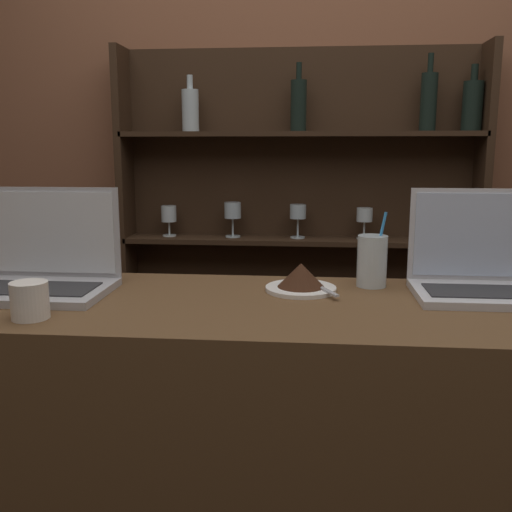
{
  "coord_description": "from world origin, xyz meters",
  "views": [
    {
      "loc": [
        0.0,
        -0.97,
        1.34
      ],
      "look_at": [
        -0.11,
        0.29,
        1.09
      ],
      "focal_mm": 40.0,
      "sensor_mm": 36.0,
      "label": 1
    }
  ],
  "objects_px": {
    "laptop_near": "(41,269)",
    "cake_plate": "(300,279)",
    "water_glass": "(370,261)",
    "coffee_cup": "(28,300)",
    "laptop_far": "(481,271)"
  },
  "relations": [
    {
      "from": "laptop_far",
      "to": "coffee_cup",
      "type": "relative_size",
      "value": 4.27
    },
    {
      "from": "laptop_near",
      "to": "cake_plate",
      "type": "xyz_separation_m",
      "value": [
        0.62,
        0.06,
        -0.02
      ]
    },
    {
      "from": "laptop_near",
      "to": "coffee_cup",
      "type": "xyz_separation_m",
      "value": [
        0.08,
        -0.22,
        -0.02
      ]
    },
    {
      "from": "water_glass",
      "to": "coffee_cup",
      "type": "distance_m",
      "value": 0.79
    },
    {
      "from": "laptop_near",
      "to": "laptop_far",
      "type": "xyz_separation_m",
      "value": [
        1.05,
        0.06,
        0.0
      ]
    },
    {
      "from": "laptop_far",
      "to": "water_glass",
      "type": "xyz_separation_m",
      "value": [
        -0.25,
        0.05,
        0.01
      ]
    },
    {
      "from": "laptop_near",
      "to": "water_glass",
      "type": "distance_m",
      "value": 0.8
    },
    {
      "from": "water_glass",
      "to": "coffee_cup",
      "type": "bearing_deg",
      "value": -154.66
    },
    {
      "from": "coffee_cup",
      "to": "laptop_far",
      "type": "bearing_deg",
      "value": 16.44
    },
    {
      "from": "cake_plate",
      "to": "coffee_cup",
      "type": "xyz_separation_m",
      "value": [
        -0.54,
        -0.28,
        0.01
      ]
    },
    {
      "from": "water_glass",
      "to": "laptop_near",
      "type": "bearing_deg",
      "value": -171.51
    },
    {
      "from": "laptop_near",
      "to": "cake_plate",
      "type": "distance_m",
      "value": 0.62
    },
    {
      "from": "water_glass",
      "to": "coffee_cup",
      "type": "relative_size",
      "value": 2.45
    },
    {
      "from": "cake_plate",
      "to": "water_glass",
      "type": "distance_m",
      "value": 0.19
    },
    {
      "from": "cake_plate",
      "to": "water_glass",
      "type": "xyz_separation_m",
      "value": [
        0.17,
        0.06,
        0.04
      ]
    }
  ]
}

